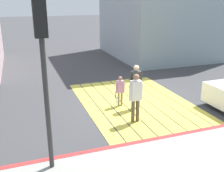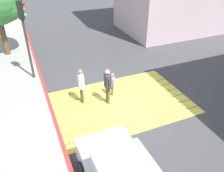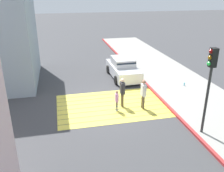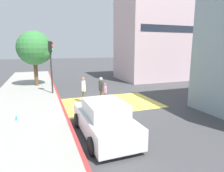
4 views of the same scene
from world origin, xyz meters
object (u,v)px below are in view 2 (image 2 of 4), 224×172
(traffic_light_corner, at_px, (24,26))
(pedestrian_adult_trailing, at_px, (81,84))
(pedestrian_adult_lead, at_px, (108,84))
(pedestrian_child_with_racket, at_px, (112,83))

(traffic_light_corner, height_order, pedestrian_adult_trailing, traffic_light_corner)
(traffic_light_corner, relative_size, pedestrian_adult_trailing, 2.39)
(pedestrian_adult_lead, bearing_deg, pedestrian_child_with_racket, 47.60)
(traffic_light_corner, xyz_separation_m, pedestrian_child_with_racket, (3.41, -3.21, -2.33))
(pedestrian_adult_lead, distance_m, pedestrian_child_with_racket, 0.74)
(pedestrian_adult_lead, height_order, pedestrian_child_with_racket, pedestrian_adult_lead)
(traffic_light_corner, relative_size, pedestrian_child_with_racket, 3.37)
(traffic_light_corner, distance_m, pedestrian_child_with_racket, 5.24)
(pedestrian_adult_lead, bearing_deg, pedestrian_adult_trailing, 155.11)
(pedestrian_adult_lead, distance_m, pedestrian_adult_trailing, 1.23)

